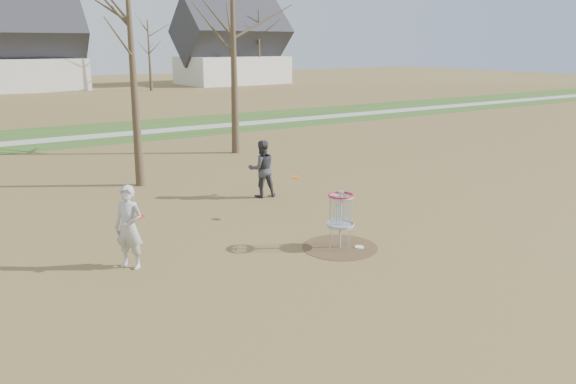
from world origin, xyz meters
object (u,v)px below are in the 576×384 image
object	(u,v)px
player_standing	(129,227)
disc_grounded	(359,247)
player_throwing	(262,169)
disc_golf_basket	(341,211)

from	to	relation	value
player_standing	disc_grounded	world-z (taller)	player_standing
player_throwing	disc_grounded	world-z (taller)	player_throwing
player_throwing	disc_golf_basket	size ratio (longest dim) A/B	1.33
player_throwing	disc_golf_basket	world-z (taller)	player_throwing
player_throwing	disc_golf_basket	bearing A→B (deg)	94.40
player_standing	player_throwing	size ratio (longest dim) A/B	1.01
disc_grounded	disc_golf_basket	distance (m)	1.01
player_standing	disc_grounded	distance (m)	5.29
disc_golf_basket	player_standing	bearing A→B (deg)	162.03
player_throwing	player_standing	bearing A→B (deg)	46.43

